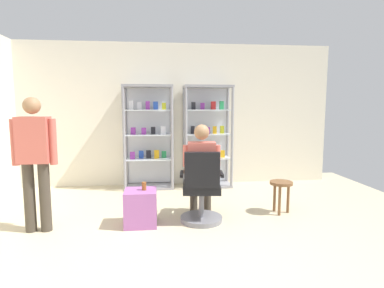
{
  "coord_description": "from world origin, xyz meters",
  "views": [
    {
      "loc": [
        -0.37,
        -3.09,
        1.53
      ],
      "look_at": [
        0.09,
        1.2,
        1.0
      ],
      "focal_mm": 29.35,
      "sensor_mm": 36.0,
      "label": 1
    }
  ],
  "objects_px": {
    "storage_crate": "(141,208)",
    "display_cabinet_left": "(149,136)",
    "seated_shopkeeper": "(201,167)",
    "wooden_stool": "(281,188)",
    "tea_glass": "(144,186)",
    "office_chair": "(202,193)",
    "standing_customer": "(35,156)",
    "display_cabinet_right": "(207,136)"
  },
  "relations": [
    {
      "from": "storage_crate",
      "to": "display_cabinet_left",
      "type": "bearing_deg",
      "value": 88.31
    },
    {
      "from": "seated_shopkeeper",
      "to": "wooden_stool",
      "type": "relative_size",
      "value": 2.81
    },
    {
      "from": "display_cabinet_left",
      "to": "seated_shopkeeper",
      "type": "distance_m",
      "value": 1.92
    },
    {
      "from": "tea_glass",
      "to": "office_chair",
      "type": "bearing_deg",
      "value": -0.15
    },
    {
      "from": "display_cabinet_left",
      "to": "tea_glass",
      "type": "distance_m",
      "value": 1.97
    },
    {
      "from": "display_cabinet_left",
      "to": "standing_customer",
      "type": "bearing_deg",
      "value": -123.13
    },
    {
      "from": "wooden_stool",
      "to": "standing_customer",
      "type": "bearing_deg",
      "value": -174.49
    },
    {
      "from": "tea_glass",
      "to": "display_cabinet_right",
      "type": "bearing_deg",
      "value": 59.9
    },
    {
      "from": "tea_glass",
      "to": "wooden_stool",
      "type": "height_order",
      "value": "tea_glass"
    },
    {
      "from": "display_cabinet_left",
      "to": "tea_glass",
      "type": "bearing_deg",
      "value": -90.28
    },
    {
      "from": "storage_crate",
      "to": "wooden_stool",
      "type": "bearing_deg",
      "value": 7.15
    },
    {
      "from": "tea_glass",
      "to": "display_cabinet_left",
      "type": "bearing_deg",
      "value": 89.72
    },
    {
      "from": "display_cabinet_right",
      "to": "office_chair",
      "type": "xyz_separation_m",
      "value": [
        -0.37,
        -1.92,
        -0.57
      ]
    },
    {
      "from": "display_cabinet_right",
      "to": "tea_glass",
      "type": "relative_size",
      "value": 18.23
    },
    {
      "from": "seated_shopkeeper",
      "to": "wooden_stool",
      "type": "bearing_deg",
      "value": 4.09
    },
    {
      "from": "office_chair",
      "to": "storage_crate",
      "type": "distance_m",
      "value": 0.81
    },
    {
      "from": "display_cabinet_right",
      "to": "tea_glass",
      "type": "xyz_separation_m",
      "value": [
        -1.11,
        -1.92,
        -0.45
      ]
    },
    {
      "from": "display_cabinet_left",
      "to": "storage_crate",
      "type": "bearing_deg",
      "value": -91.69
    },
    {
      "from": "wooden_stool",
      "to": "office_chair",
      "type": "bearing_deg",
      "value": -168.22
    },
    {
      "from": "display_cabinet_left",
      "to": "seated_shopkeeper",
      "type": "relative_size",
      "value": 1.47
    },
    {
      "from": "storage_crate",
      "to": "standing_customer",
      "type": "bearing_deg",
      "value": -177.11
    },
    {
      "from": "standing_customer",
      "to": "wooden_stool",
      "type": "height_order",
      "value": "standing_customer"
    },
    {
      "from": "standing_customer",
      "to": "display_cabinet_right",
      "type": "bearing_deg",
      "value": 39.62
    },
    {
      "from": "storage_crate",
      "to": "standing_customer",
      "type": "xyz_separation_m",
      "value": [
        -1.24,
        -0.06,
        0.7
      ]
    },
    {
      "from": "display_cabinet_left",
      "to": "storage_crate",
      "type": "height_order",
      "value": "display_cabinet_left"
    },
    {
      "from": "wooden_stool",
      "to": "display_cabinet_left",
      "type": "bearing_deg",
      "value": 138.79
    },
    {
      "from": "display_cabinet_right",
      "to": "tea_glass",
      "type": "bearing_deg",
      "value": -120.1
    },
    {
      "from": "standing_customer",
      "to": "wooden_stool",
      "type": "bearing_deg",
      "value": 5.51
    },
    {
      "from": "display_cabinet_right",
      "to": "storage_crate",
      "type": "bearing_deg",
      "value": -121.11
    },
    {
      "from": "display_cabinet_left",
      "to": "office_chair",
      "type": "relative_size",
      "value": 1.98
    },
    {
      "from": "display_cabinet_left",
      "to": "wooden_stool",
      "type": "height_order",
      "value": "display_cabinet_left"
    },
    {
      "from": "storage_crate",
      "to": "wooden_stool",
      "type": "distance_m",
      "value": 1.98
    },
    {
      "from": "display_cabinet_right",
      "to": "office_chair",
      "type": "height_order",
      "value": "display_cabinet_right"
    },
    {
      "from": "seated_shopkeeper",
      "to": "storage_crate",
      "type": "relative_size",
      "value": 2.81
    },
    {
      "from": "office_chair",
      "to": "display_cabinet_right",
      "type": "bearing_deg",
      "value": 79.1
    },
    {
      "from": "display_cabinet_left",
      "to": "display_cabinet_right",
      "type": "relative_size",
      "value": 1.0
    },
    {
      "from": "display_cabinet_right",
      "to": "storage_crate",
      "type": "distance_m",
      "value": 2.36
    },
    {
      "from": "seated_shopkeeper",
      "to": "standing_customer",
      "type": "bearing_deg",
      "value": -173.68
    },
    {
      "from": "display_cabinet_right",
      "to": "display_cabinet_left",
      "type": "bearing_deg",
      "value": -179.94
    },
    {
      "from": "wooden_stool",
      "to": "tea_glass",
      "type": "bearing_deg",
      "value": -172.76
    },
    {
      "from": "office_chair",
      "to": "tea_glass",
      "type": "relative_size",
      "value": 9.21
    },
    {
      "from": "tea_glass",
      "to": "wooden_stool",
      "type": "distance_m",
      "value": 1.94
    }
  ]
}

